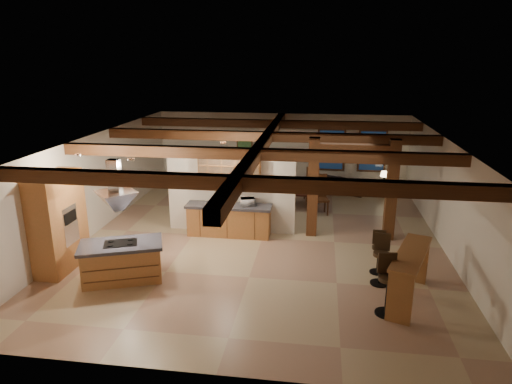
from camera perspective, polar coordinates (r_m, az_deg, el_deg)
ground at (r=13.31m, az=0.80°, el=-5.79°), size 12.00×12.00×0.00m
room_walls at (r=12.74m, az=0.83°, el=1.64°), size 12.00×12.00×12.00m
ceiling_beams at (r=12.52m, az=0.85°, el=5.97°), size 10.00×12.00×0.28m
timber_posts at (r=13.17m, az=11.97°, el=1.69°), size 2.50×0.30×2.90m
partition_wall at (r=13.56m, az=-3.11°, el=-0.45°), size 3.80×0.18×2.20m
pantry_cabinet at (r=12.08m, az=-23.46°, el=-3.51°), size 0.67×1.60×2.40m
back_counter at (r=13.39m, az=-3.39°, el=-3.49°), size 2.50×0.66×0.94m
upper_display_cabinet at (r=13.18m, az=-3.32°, el=2.43°), size 1.80×0.36×0.95m
range_hood at (r=10.76m, az=-16.95°, el=-1.92°), size 1.10×1.10×1.40m
back_windows at (r=18.53m, az=11.85°, el=5.13°), size 2.70×0.07×1.70m
framed_art at (r=18.71m, az=-1.44°, el=6.20°), size 0.65×0.05×0.85m
recessed_cans at (r=11.28m, az=-13.36°, el=4.91°), size 3.16×2.46×0.03m
kitchen_island at (r=11.23m, az=-16.39°, el=-8.29°), size 2.11×1.60×0.93m
dining_table at (r=15.92m, az=4.76°, el=-0.90°), size 1.74×1.01×0.60m
sofa at (r=18.11m, az=10.32°, el=1.10°), size 2.34×1.70×0.64m
microwave at (r=13.11m, az=-1.05°, el=-1.24°), size 0.48×0.40×0.22m
bar_counter at (r=10.32m, az=18.69°, el=-8.98°), size 1.25×2.21×1.13m
side_table at (r=18.05m, az=15.62°, el=0.54°), size 0.56×0.56×0.54m
table_lamp at (r=17.92m, az=15.75°, el=2.17°), size 0.31×0.31×0.37m
bar_stool_a at (r=9.76m, az=16.10°, el=-11.04°), size 0.44×0.46×1.27m
bar_stool_b at (r=10.94m, az=15.35°, el=-8.11°), size 0.42×0.43×1.19m
bar_stool_c at (r=11.49m, az=15.06°, el=-7.25°), size 0.37×0.37×1.05m
dining_chairs at (r=15.82m, az=4.79°, el=0.37°), size 2.43×2.43×1.31m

